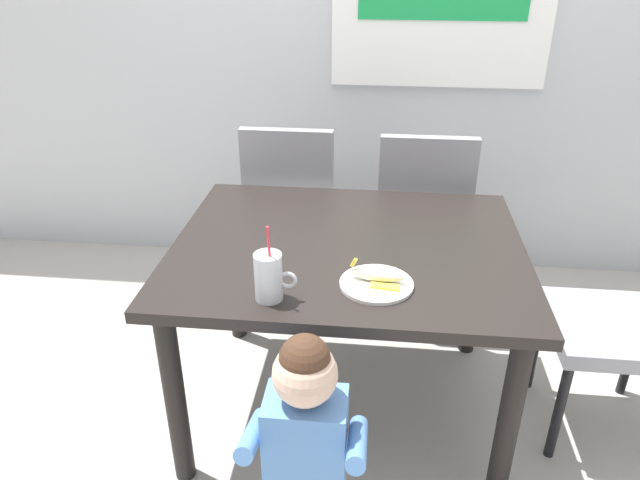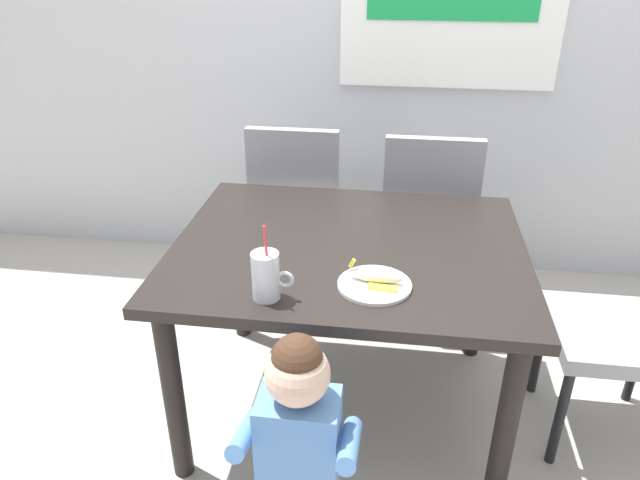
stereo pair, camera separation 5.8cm
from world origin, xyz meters
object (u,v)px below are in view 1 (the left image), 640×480
(toddler_standing, at_px, (306,432))
(peeled_banana, at_px, (378,275))
(dining_chair_left, at_px, (292,206))
(dining_chair_right, at_px, (421,216))
(dining_table, at_px, (348,268))
(snack_plate, at_px, (376,284))
(milk_cup, at_px, (269,279))

(toddler_standing, relative_size, peeled_banana, 4.80)
(dining_chair_left, distance_m, dining_chair_right, 0.62)
(dining_chair_left, distance_m, peeled_banana, 1.12)
(dining_table, bearing_deg, toddler_standing, -95.36)
(dining_table, relative_size, dining_chair_left, 1.29)
(dining_table, height_order, dining_chair_left, dining_chair_left)
(dining_chair_right, relative_size, peeled_banana, 5.50)
(dining_chair_right, bearing_deg, dining_table, 66.55)
(snack_plate, xyz_separation_m, peeled_banana, (0.00, 0.01, 0.03))
(dining_table, bearing_deg, milk_cup, -119.08)
(dining_chair_left, height_order, milk_cup, milk_cup)
(dining_table, xyz_separation_m, toddler_standing, (-0.06, -0.69, -0.12))
(peeled_banana, bearing_deg, dining_table, 112.61)
(dining_chair_left, height_order, dining_chair_right, same)
(dining_chair_left, relative_size, peeled_banana, 5.50)
(toddler_standing, relative_size, snack_plate, 3.64)
(peeled_banana, bearing_deg, toddler_standing, -112.16)
(dining_table, height_order, toddler_standing, toddler_standing)
(snack_plate, bearing_deg, dining_chair_right, 78.49)
(milk_cup, relative_size, snack_plate, 1.09)
(dining_chair_left, bearing_deg, peeled_banana, 113.03)
(dining_chair_right, relative_size, milk_cup, 3.81)
(snack_plate, height_order, peeled_banana, peeled_banana)
(dining_table, distance_m, milk_cup, 0.47)
(toddler_standing, distance_m, snack_plate, 0.50)
(dining_chair_left, xyz_separation_m, snack_plate, (0.42, -1.01, 0.21))
(toddler_standing, bearing_deg, milk_cup, 115.25)
(peeled_banana, bearing_deg, snack_plate, -108.09)
(milk_cup, bearing_deg, peeled_banana, 20.06)
(dining_chair_left, bearing_deg, dining_table, 113.18)
(toddler_standing, bearing_deg, peeled_banana, 67.84)
(dining_table, distance_m, dining_chair_right, 0.77)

